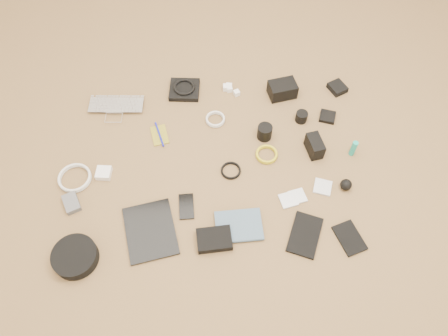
{
  "coord_description": "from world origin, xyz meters",
  "views": [
    {
      "loc": [
        -0.05,
        -1.11,
        1.77
      ],
      "look_at": [
        0.04,
        -0.02,
        0.02
      ],
      "focal_mm": 35.0,
      "sensor_mm": 36.0,
      "label": 1
    }
  ],
  "objects": [
    {
      "name": "dslr_camera",
      "position": [
        0.39,
        0.42,
        0.04
      ],
      "size": [
        0.16,
        0.12,
        0.08
      ],
      "primitive_type": "cube",
      "rotation": [
        0.0,
        0.0,
        0.18
      ],
      "color": "black",
      "rests_on": "ground"
    },
    {
      "name": "headphone_case",
      "position": [
        -0.61,
        -0.41,
        0.03
      ],
      "size": [
        0.24,
        0.24,
        0.05
      ],
      "primitive_type": "cylinder",
      "rotation": [
        0.0,
        0.0,
        0.33
      ],
      "color": "black",
      "rests_on": "ground"
    },
    {
      "name": "flash",
      "position": [
        0.49,
        0.05,
        0.04
      ],
      "size": [
        0.08,
        0.12,
        0.08
      ],
      "primitive_type": "cube",
      "rotation": [
        0.0,
        0.0,
        0.17
      ],
      "color": "black",
      "rests_on": "ground"
    },
    {
      "name": "cable_yellow",
      "position": [
        0.26,
        0.04,
        0.01
      ],
      "size": [
        0.14,
        0.14,
        0.01
      ],
      "primitive_type": "torus",
      "rotation": [
        0.0,
        0.0,
        -0.39
      ],
      "color": "gold",
      "rests_on": "ground"
    },
    {
      "name": "air_blower",
      "position": [
        0.6,
        -0.17,
        0.03
      ],
      "size": [
        0.07,
        0.07,
        0.05
      ],
      "primitive_type": "sphere",
      "rotation": [
        0.0,
        0.0,
        -0.4
      ],
      "color": "black",
      "rests_on": "ground"
    },
    {
      "name": "phone",
      "position": [
        -0.14,
        -0.21,
        0.0
      ],
      "size": [
        0.07,
        0.13,
        0.01
      ],
      "primitive_type": "cube",
      "rotation": [
        0.0,
        0.0,
        0.0
      ],
      "color": "black",
      "rests_on": "ground"
    },
    {
      "name": "notebook_olive",
      "position": [
        -0.26,
        0.21,
        0.0
      ],
      "size": [
        0.1,
        0.13,
        0.01
      ],
      "primitive_type": "cube",
      "rotation": [
        0.0,
        0.0,
        0.18
      ],
      "color": "olive",
      "rests_on": "ground"
    },
    {
      "name": "charger_a",
      "position": [
        0.1,
        0.48,
        0.02
      ],
      "size": [
        0.04,
        0.04,
        0.03
      ],
      "primitive_type": "cube",
      "rotation": [
        0.0,
        0.0,
        -0.13
      ],
      "color": "white",
      "rests_on": "ground"
    },
    {
      "name": "filter_case_left",
      "position": [
        0.32,
        -0.21,
        0.01
      ],
      "size": [
        0.09,
        0.09,
        0.01
      ],
      "primitive_type": "cube",
      "rotation": [
        0.0,
        0.0,
        0.21
      ],
      "color": "silver",
      "rests_on": "ground"
    },
    {
      "name": "lens_pouch",
      "position": [
        0.69,
        0.43,
        0.02
      ],
      "size": [
        0.11,
        0.11,
        0.03
      ],
      "primitive_type": "cube",
      "rotation": [
        0.0,
        0.0,
        0.42
      ],
      "color": "black",
      "rests_on": "ground"
    },
    {
      "name": "power_brick",
      "position": [
        -0.52,
        -0.0,
        0.01
      ],
      "size": [
        0.08,
        0.08,
        0.03
      ],
      "primitive_type": "cube",
      "rotation": [
        0.0,
        0.0,
        -0.14
      ],
      "color": "white",
      "rests_on": "ground"
    },
    {
      "name": "cable_white_b",
      "position": [
        -0.66,
        -0.02,
        0.01
      ],
      "size": [
        0.18,
        0.18,
        0.01
      ],
      "primitive_type": "torus",
      "rotation": [
        0.0,
        0.0,
        -0.19
      ],
      "color": "silver",
      "rests_on": "ground"
    },
    {
      "name": "headphones",
      "position": [
        -0.13,
        0.49,
        0.03
      ],
      "size": [
        0.15,
        0.15,
        0.01
      ],
      "primitive_type": "torus",
      "rotation": [
        0.0,
        0.0,
        -0.37
      ],
      "color": "black",
      "rests_on": "headphone_pouch"
    },
    {
      "name": "lens_b",
      "position": [
        0.46,
        0.24,
        0.03
      ],
      "size": [
        0.07,
        0.07,
        0.05
      ],
      "primitive_type": "cylinder",
      "rotation": [
        0.0,
        0.0,
        -0.23
      ],
      "color": "black",
      "rests_on": "ground"
    },
    {
      "name": "lens_a",
      "position": [
        0.26,
        0.15,
        0.04
      ],
      "size": [
        0.08,
        0.08,
        0.08
      ],
      "primitive_type": "cylinder",
      "rotation": [
        0.0,
        0.0,
        0.17
      ],
      "color": "black",
      "rests_on": "ground"
    },
    {
      "name": "laptop",
      "position": [
        -0.49,
        0.37,
        0.01
      ],
      "size": [
        0.3,
        0.22,
        0.02
      ],
      "primitive_type": "imported",
      "rotation": [
        0.0,
        0.0,
        -0.09
      ],
      "color": "#BCBDC1",
      "rests_on": "ground"
    },
    {
      "name": "charger_c",
      "position": [
        0.11,
        0.49,
        0.01
      ],
      "size": [
        0.04,
        0.04,
        0.03
      ],
      "primitive_type": "cube",
      "rotation": [
        0.0,
        0.0,
        -0.19
      ],
      "color": "white",
      "rests_on": "ground"
    },
    {
      "name": "filter_case_mid",
      "position": [
        0.37,
        -0.2,
        0.0
      ],
      "size": [
        0.09,
        0.09,
        0.01
      ],
      "primitive_type": "cube",
      "rotation": [
        0.0,
        0.0,
        0.21
      ],
      "color": "silver",
      "rests_on": "ground"
    },
    {
      "name": "battery_charger",
      "position": [
        -0.66,
        -0.15,
        0.01
      ],
      "size": [
        0.09,
        0.11,
        0.03
      ],
      "primitive_type": "cube",
      "rotation": [
        0.0,
        0.0,
        0.38
      ],
      "color": "#535458",
      "rests_on": "ground"
    },
    {
      "name": "card_reader",
      "position": [
        0.6,
        0.25,
        0.01
      ],
      "size": [
        0.1,
        0.1,
        0.02
      ],
      "primitive_type": "cube",
      "rotation": [
        0.0,
        0.0,
        -0.35
      ],
      "color": "black",
      "rests_on": "ground"
    },
    {
      "name": "notebook_black_b",
      "position": [
        0.56,
        -0.42,
        0.01
      ],
      "size": [
        0.14,
        0.17,
        0.01
      ],
      "primitive_type": "cube",
      "rotation": [
        0.0,
        0.0,
        0.3
      ],
      "color": "black",
      "rests_on": "ground"
    },
    {
      "name": "cable_white_a",
      "position": [
        0.02,
        0.28,
        0.01
      ],
      "size": [
        0.1,
        0.1,
        0.01
      ],
      "primitive_type": "torus",
      "rotation": [
        0.0,
        0.0,
        -0.04
      ],
      "color": "silver",
      "rests_on": "ground"
    },
    {
      "name": "charger_b",
      "position": [
        0.15,
        0.44,
        0.01
      ],
      "size": [
        0.04,
        0.04,
        0.03
      ],
      "primitive_type": "cube",
      "rotation": [
        0.0,
        0.0,
        0.37
      ],
      "color": "white",
      "rests_on": "ground"
    },
    {
      "name": "notebook_black_a",
      "position": [
        0.37,
        -0.39,
        0.01
      ],
      "size": [
        0.19,
        0.23,
        0.01
      ],
      "primitive_type": "cube",
      "rotation": [
        0.0,
        0.0,
        -0.42
      ],
      "color": "black",
      "rests_on": "ground"
    },
    {
      "name": "headphone_pouch",
      "position": [
        -0.13,
        0.49,
        0.01
      ],
      "size": [
        0.17,
        0.16,
        0.03
      ],
      "primitive_type": "cube",
      "rotation": [
        0.0,
        0.0,
        -0.11
      ],
      "color": "black",
      "rests_on": "ground"
    },
    {
      "name": "charger_d",
      "position": [
        0.11,
        0.47,
        0.01
      ],
      "size": [
        0.03,
        0.03,
        0.03
      ],
      "primitive_type": "cube",
      "rotation": [
        0.0,
        0.0,
        0.07
      ],
      "color": "white",
      "rests_on": "ground"
    },
    {
      "name": "drive_case",
      "position": [
        -0.03,
        -0.38,
        0.02
      ],
      "size": [
        0.15,
        0.11,
        0.04
      ],
      "primitive_type": "cube",
      "rotation": [
        0.0,
        0.0,
        0.04
      ],
      "color": "black",
      "rests_on": "ground"
    },
    {
      "name": "cable_black",
      "position": [
        0.08,
        -0.03,
        0.0
      ],
      "size": [
        0.12,
        0.12,
        0.01
      ],
      "primitive_type": "torus",
      "rotation": [
        0.0,
        0.0,
        0.25
      ],
      "color": "black",
      "rests_on": "ground"
    },
    {
      "name": "lens_cleaner",
      "position": [
        0.67,
        0.02,
        0.05
      ],
      "size": [
        0.03,
        0.03,
        0.09
      ],
      "primitive_type": "cylinder",
      "rotation": [
        0.0,
        0.0,
        -0.05
      ],
      "color": "teal",
      "rests_on": "ground"
    },
    {
      "name": "filter_case_right",
      "position": [
        0.49,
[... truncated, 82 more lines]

